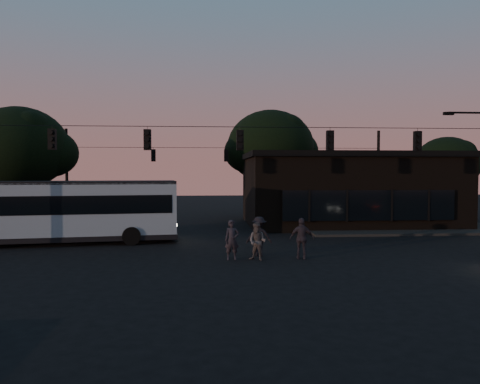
{
  "coord_description": "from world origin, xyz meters",
  "views": [
    {
      "loc": [
        -1.66,
        -18.99,
        4.0
      ],
      "look_at": [
        0.0,
        4.0,
        3.0
      ],
      "focal_mm": 35.0,
      "sensor_mm": 36.0,
      "label": 1
    }
  ],
  "objects": [
    {
      "name": "pedestrian_c",
      "position": [
        2.71,
        2.05,
        0.94
      ],
      "size": [
        1.16,
        0.62,
        1.89
      ],
      "primitive_type": "imported",
      "rotation": [
        0.0,
        0.0,
        2.99
      ],
      "color": "#2D2730",
      "rests_on": "ground"
    },
    {
      "name": "bus",
      "position": [
        -9.56,
        7.54,
        1.95
      ],
      "size": [
        12.63,
        4.45,
        3.48
      ],
      "rotation": [
        0.0,
        0.0,
        0.13
      ],
      "color": "#8499A9",
      "rests_on": "ground"
    },
    {
      "name": "tree_right",
      "position": [
        18.0,
        18.0,
        4.63
      ],
      "size": [
        5.2,
        5.2,
        6.86
      ],
      "color": "black",
      "rests_on": "ground"
    },
    {
      "name": "signal_rig_near",
      "position": [
        0.0,
        4.0,
        4.45
      ],
      "size": [
        26.24,
        0.3,
        7.5
      ],
      "color": "black",
      "rests_on": "ground"
    },
    {
      "name": "sidewalk_far_left",
      "position": [
        -14.0,
        14.0,
        0.07
      ],
      "size": [
        14.0,
        10.0,
        0.15
      ],
      "primitive_type": "cube",
      "color": "black",
      "rests_on": "ground"
    },
    {
      "name": "tree_left",
      "position": [
        -14.0,
        13.0,
        5.57
      ],
      "size": [
        6.4,
        6.4,
        8.3
      ],
      "color": "black",
      "rests_on": "ground"
    },
    {
      "name": "pedestrian_d",
      "position": [
        0.84,
        2.96,
        0.93
      ],
      "size": [
        1.25,
        0.77,
        1.87
      ],
      "primitive_type": "imported",
      "rotation": [
        0.0,
        0.0,
        3.08
      ],
      "color": "black",
      "rests_on": "ground"
    },
    {
      "name": "building",
      "position": [
        9.0,
        15.97,
        2.71
      ],
      "size": [
        15.4,
        10.41,
        5.4
      ],
      "color": "black",
      "rests_on": "ground"
    },
    {
      "name": "pedestrian_b",
      "position": [
        0.63,
        1.85,
        0.85
      ],
      "size": [
        1.04,
        0.98,
        1.7
      ],
      "primitive_type": "imported",
      "rotation": [
        0.0,
        0.0,
        -0.53
      ],
      "color": "#514A49",
      "rests_on": "ground"
    },
    {
      "name": "signal_rig_far",
      "position": [
        0.0,
        20.0,
        4.2
      ],
      "size": [
        26.24,
        0.3,
        7.5
      ],
      "color": "black",
      "rests_on": "ground"
    },
    {
      "name": "sidewalk_far_right",
      "position": [
        12.0,
        14.0,
        0.07
      ],
      "size": [
        14.0,
        10.0,
        0.15
      ],
      "primitive_type": "cube",
      "color": "black",
      "rests_on": "ground"
    },
    {
      "name": "tree_behind",
      "position": [
        4.0,
        22.0,
        6.19
      ],
      "size": [
        7.6,
        7.6,
        9.43
      ],
      "color": "black",
      "rests_on": "ground"
    },
    {
      "name": "ground",
      "position": [
        0.0,
        0.0,
        0.0
      ],
      "size": [
        120.0,
        120.0,
        0.0
      ],
      "primitive_type": "plane",
      "color": "black",
      "rests_on": "ground"
    },
    {
      "name": "pedestrian_a",
      "position": [
        -0.5,
        2.09,
        0.9
      ],
      "size": [
        0.69,
        0.48,
        1.81
      ],
      "primitive_type": "imported",
      "rotation": [
        0.0,
        0.0,
        0.08
      ],
      "color": "black",
      "rests_on": "ground"
    }
  ]
}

